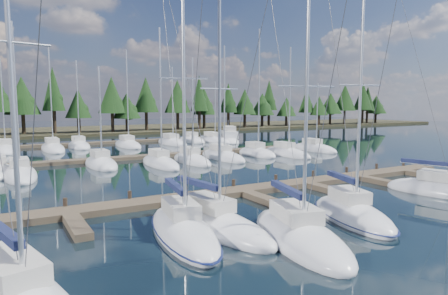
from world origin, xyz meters
TOP-DOWN VIEW (x-y plane):
  - ground at (0.00, 30.00)m, footprint 260.00×260.00m
  - far_shore at (0.00, 90.00)m, footprint 220.00×30.00m
  - main_dock at (0.00, 17.36)m, footprint 44.00×6.13m
  - back_docks at (0.00, 49.58)m, footprint 50.00×21.80m
  - front_sailboat_1 at (-7.53, 11.47)m, footprint 4.07×9.31m
  - front_sailboat_2 at (-5.67, 11.61)m, footprint 3.83×9.32m
  - front_sailboat_3 at (-3.01, 7.93)m, footprint 5.18×9.24m
  - front_sailboat_4 at (2.04, 9.25)m, footprint 4.93×8.17m
  - front_sailboat_5 at (12.77, 10.32)m, footprint 5.13×8.92m
  - back_sailboat_rows at (0.17, 44.97)m, footprint 48.48×31.85m
  - motor_yacht_right at (19.51, 52.73)m, footprint 5.97×9.58m
  - tree_line at (-1.34, 80.25)m, footprint 182.70×11.45m

SIDE VIEW (x-z plane):
  - ground at x=0.00m, z-range 0.00..0.00m
  - back_docks at x=0.00m, z-range 0.00..0.40m
  - main_dock at x=0.00m, z-range -0.25..0.65m
  - back_sailboat_rows at x=0.17m, z-range -8.02..8.55m
  - front_sailboat_3 at x=-3.01m, z-range -6.43..6.99m
  - front_sailboat_2 at x=-5.67m, z-range -6.39..6.97m
  - front_sailboat_1 at x=-7.53m, z-range -6.80..7.38m
  - front_sailboat_4 at x=2.04m, z-range -6.62..7.20m
  - far_shore at x=0.00m, z-range 0.00..0.60m
  - front_sailboat_5 at x=12.77m, z-range -7.74..8.34m
  - motor_yacht_right at x=19.51m, z-range -1.77..2.77m
  - tree_line at x=-1.34m, z-range 0.84..14.27m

